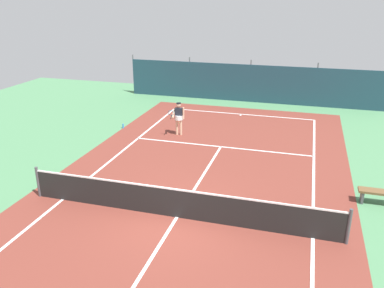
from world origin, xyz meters
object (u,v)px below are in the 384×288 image
(tennis_ball_near_player, at_px, (180,123))
(water_bottle, at_px, (123,126))
(courtside_bench, at_px, (384,195))
(tennis_player, at_px, (179,116))
(parked_car, at_px, (264,83))
(tennis_net, at_px, (177,203))

(tennis_ball_near_player, xyz_separation_m, water_bottle, (-2.60, -1.58, 0.09))
(courtside_bench, bearing_deg, tennis_ball_near_player, 144.66)
(tennis_ball_near_player, distance_m, courtside_bench, 11.29)
(tennis_player, relative_size, parked_car, 0.38)
(tennis_player, relative_size, courtside_bench, 1.03)
(tennis_net, bearing_deg, tennis_player, 107.67)
(tennis_player, xyz_separation_m, water_bottle, (-3.12, 0.17, -0.84))
(water_bottle, bearing_deg, tennis_ball_near_player, 31.40)
(parked_car, bearing_deg, tennis_player, -103.40)
(tennis_player, height_order, parked_car, parked_car)
(tennis_net, distance_m, tennis_player, 7.84)
(parked_car, bearing_deg, courtside_bench, -64.54)
(water_bottle, bearing_deg, tennis_player, -3.20)
(tennis_player, bearing_deg, water_bottle, -8.47)
(tennis_net, relative_size, courtside_bench, 6.33)
(tennis_player, xyz_separation_m, parked_car, (3.07, 9.67, -0.12))
(parked_car, distance_m, water_bottle, 11.36)
(tennis_net, bearing_deg, parked_car, 87.69)
(water_bottle, bearing_deg, tennis_net, -54.27)
(courtside_bench, bearing_deg, parked_car, 111.26)
(tennis_player, xyz_separation_m, courtside_bench, (8.69, -4.77, -0.59))
(tennis_player, distance_m, courtside_bench, 9.93)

